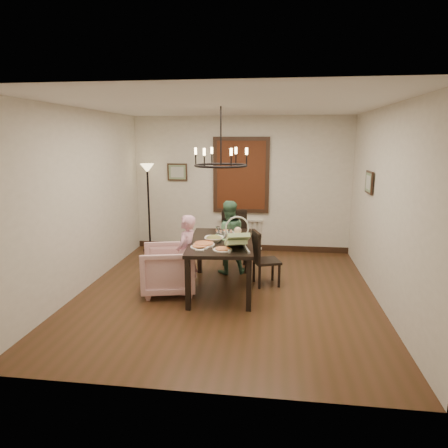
% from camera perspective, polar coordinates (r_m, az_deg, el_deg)
% --- Properties ---
extents(room_shell, '(4.51, 5.00, 2.81)m').
position_cam_1_polar(room_shell, '(6.26, 0.75, 3.46)').
color(room_shell, '#4C2C1A').
rests_on(room_shell, ground).
extents(dining_table, '(1.11, 1.78, 0.80)m').
position_cam_1_polar(dining_table, '(6.19, -0.43, -3.13)').
color(dining_table, black).
rests_on(dining_table, room_shell).
extents(chair_far, '(0.56, 0.56, 1.07)m').
position_cam_1_polar(chair_far, '(7.24, 1.64, -2.34)').
color(chair_far, black).
rests_on(chair_far, room_shell).
extents(chair_right, '(0.51, 0.51, 0.91)m').
position_cam_1_polar(chair_right, '(6.51, 6.11, -4.82)').
color(chair_right, black).
rests_on(chair_right, room_shell).
extents(armchair, '(0.97, 0.96, 0.74)m').
position_cam_1_polar(armchair, '(6.24, -7.99, -6.42)').
color(armchair, beige).
rests_on(armchair, room_shell).
extents(elderly_woman, '(0.31, 0.41, 1.02)m').
position_cam_1_polar(elderly_woman, '(6.14, -5.35, -5.33)').
color(elderly_woman, '#D697AE').
rests_on(elderly_woman, room_shell).
extents(seated_man, '(0.61, 0.52, 1.07)m').
position_cam_1_polar(seated_man, '(7.03, 0.59, -2.77)').
color(seated_man, '#467554').
rests_on(seated_man, room_shell).
extents(baby_bouncer, '(0.48, 0.57, 0.32)m').
position_cam_1_polar(baby_bouncer, '(5.65, 1.85, -2.03)').
color(baby_bouncer, '#C2E49D').
rests_on(baby_bouncer, dining_table).
extents(salad_bowl, '(0.35, 0.35, 0.09)m').
position_cam_1_polar(salad_bowl, '(6.10, -1.43, -2.12)').
color(salad_bowl, white).
rests_on(salad_bowl, dining_table).
extents(pizza_platter, '(0.32, 0.32, 0.04)m').
position_cam_1_polar(pizza_platter, '(5.89, -2.88, -2.86)').
color(pizza_platter, tan).
rests_on(pizza_platter, dining_table).
extents(drinking_glass, '(0.07, 0.07, 0.15)m').
position_cam_1_polar(drinking_glass, '(6.27, -0.40, -1.42)').
color(drinking_glass, silver).
rests_on(drinking_glass, dining_table).
extents(window_blinds, '(1.00, 0.03, 1.40)m').
position_cam_1_polar(window_blinds, '(8.30, 2.46, 6.97)').
color(window_blinds, '#5B2512').
rests_on(window_blinds, room_shell).
extents(radiator, '(0.92, 0.12, 0.62)m').
position_cam_1_polar(radiator, '(8.52, 2.39, -1.42)').
color(radiator, silver).
rests_on(radiator, room_shell).
extents(picture_back, '(0.42, 0.03, 0.36)m').
position_cam_1_polar(picture_back, '(8.53, -6.68, 7.38)').
color(picture_back, black).
rests_on(picture_back, room_shell).
extents(picture_right, '(0.03, 0.42, 0.36)m').
position_cam_1_polar(picture_right, '(6.88, 20.02, 5.61)').
color(picture_right, black).
rests_on(picture_right, room_shell).
extents(floor_lamp, '(0.30, 0.30, 1.80)m').
position_cam_1_polar(floor_lamp, '(8.47, -10.69, 2.10)').
color(floor_lamp, black).
rests_on(floor_lamp, room_shell).
extents(chandelier, '(0.80, 0.80, 0.04)m').
position_cam_1_polar(chandelier, '(5.99, -0.44, 8.36)').
color(chandelier, black).
rests_on(chandelier, room_shell).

